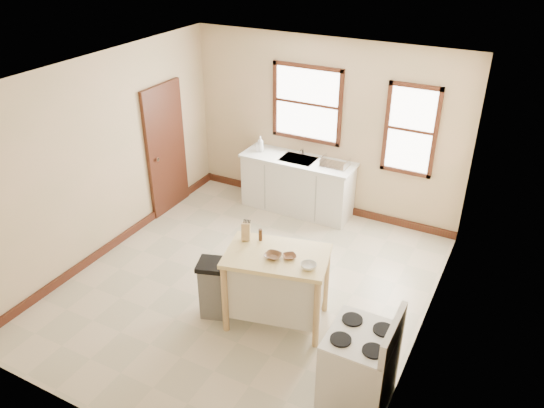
{
  "coord_description": "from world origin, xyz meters",
  "views": [
    {
      "loc": [
        2.93,
        -4.85,
        4.35
      ],
      "look_at": [
        0.17,
        0.4,
        1.1
      ],
      "focal_mm": 35.0,
      "sensor_mm": 36.0,
      "label": 1
    }
  ],
  "objects_px": {
    "trash_bin": "(216,289)",
    "dish_rack": "(335,163)",
    "bowl_a": "(273,256)",
    "bowl_c": "(309,266)",
    "soap_bottle_a": "(261,144)",
    "soap_bottle_b": "(259,146)",
    "bowl_b": "(289,256)",
    "knife_block": "(246,232)",
    "pepper_grinder": "(260,235)",
    "kitchen_island": "(277,288)",
    "gas_stove": "(360,358)"
  },
  "relations": [
    {
      "from": "kitchen_island",
      "to": "gas_stove",
      "type": "distance_m",
      "value": 1.45
    },
    {
      "from": "dish_rack",
      "to": "knife_block",
      "type": "distance_m",
      "value": 2.52
    },
    {
      "from": "pepper_grinder",
      "to": "trash_bin",
      "type": "distance_m",
      "value": 0.87
    },
    {
      "from": "bowl_a",
      "to": "bowl_b",
      "type": "bearing_deg",
      "value": 26.46
    },
    {
      "from": "kitchen_island",
      "to": "bowl_c",
      "type": "height_order",
      "value": "bowl_c"
    },
    {
      "from": "knife_block",
      "to": "bowl_a",
      "type": "xyz_separation_m",
      "value": [
        0.46,
        -0.19,
        -0.08
      ]
    },
    {
      "from": "bowl_b",
      "to": "bowl_c",
      "type": "bearing_deg",
      "value": -16.47
    },
    {
      "from": "kitchen_island",
      "to": "pepper_grinder",
      "type": "xyz_separation_m",
      "value": [
        -0.31,
        0.17,
        0.55
      ]
    },
    {
      "from": "soap_bottle_a",
      "to": "bowl_b",
      "type": "xyz_separation_m",
      "value": [
        1.79,
        -2.59,
        -0.07
      ]
    },
    {
      "from": "knife_block",
      "to": "bowl_c",
      "type": "distance_m",
      "value": 0.92
    },
    {
      "from": "bowl_b",
      "to": "gas_stove",
      "type": "relative_size",
      "value": 0.13
    },
    {
      "from": "kitchen_island",
      "to": "bowl_a",
      "type": "height_order",
      "value": "bowl_a"
    },
    {
      "from": "knife_block",
      "to": "trash_bin",
      "type": "height_order",
      "value": "knife_block"
    },
    {
      "from": "pepper_grinder",
      "to": "bowl_a",
      "type": "height_order",
      "value": "pepper_grinder"
    },
    {
      "from": "bowl_a",
      "to": "bowl_c",
      "type": "bearing_deg",
      "value": 0.28
    },
    {
      "from": "bowl_a",
      "to": "trash_bin",
      "type": "height_order",
      "value": "bowl_a"
    },
    {
      "from": "soap_bottle_b",
      "to": "kitchen_island",
      "type": "bearing_deg",
      "value": -81.54
    },
    {
      "from": "dish_rack",
      "to": "bowl_b",
      "type": "bearing_deg",
      "value": -99.17
    },
    {
      "from": "soap_bottle_a",
      "to": "bowl_a",
      "type": "relative_size",
      "value": 1.4
    },
    {
      "from": "bowl_b",
      "to": "kitchen_island",
      "type": "bearing_deg",
      "value": -179.55
    },
    {
      "from": "pepper_grinder",
      "to": "soap_bottle_b",
      "type": "bearing_deg",
      "value": 119.31
    },
    {
      "from": "kitchen_island",
      "to": "bowl_c",
      "type": "relative_size",
      "value": 6.64
    },
    {
      "from": "soap_bottle_a",
      "to": "soap_bottle_b",
      "type": "bearing_deg",
      "value": 167.84
    },
    {
      "from": "soap_bottle_b",
      "to": "trash_bin",
      "type": "bearing_deg",
      "value": -95.58
    },
    {
      "from": "knife_block",
      "to": "gas_stove",
      "type": "xyz_separation_m",
      "value": [
        1.74,
        -0.81,
        -0.5
      ]
    },
    {
      "from": "bowl_a",
      "to": "gas_stove",
      "type": "xyz_separation_m",
      "value": [
        1.28,
        -0.62,
        -0.42
      ]
    },
    {
      "from": "bowl_c",
      "to": "gas_stove",
      "type": "distance_m",
      "value": 1.13
    },
    {
      "from": "bowl_b",
      "to": "bowl_a",
      "type": "bearing_deg",
      "value": -153.54
    },
    {
      "from": "soap_bottle_b",
      "to": "bowl_c",
      "type": "bearing_deg",
      "value": -76.15
    },
    {
      "from": "kitchen_island",
      "to": "trash_bin",
      "type": "height_order",
      "value": "kitchen_island"
    },
    {
      "from": "soap_bottle_b",
      "to": "pepper_grinder",
      "type": "xyz_separation_m",
      "value": [
        1.36,
        -2.42,
        0.02
      ]
    },
    {
      "from": "knife_block",
      "to": "gas_stove",
      "type": "relative_size",
      "value": 0.18
    },
    {
      "from": "soap_bottle_a",
      "to": "bowl_c",
      "type": "distance_m",
      "value": 3.38
    },
    {
      "from": "dish_rack",
      "to": "gas_stove",
      "type": "relative_size",
      "value": 0.38
    },
    {
      "from": "trash_bin",
      "to": "soap_bottle_b",
      "type": "bearing_deg",
      "value": 90.32
    },
    {
      "from": "soap_bottle_b",
      "to": "knife_block",
      "type": "relative_size",
      "value": 0.98
    },
    {
      "from": "knife_block",
      "to": "gas_stove",
      "type": "distance_m",
      "value": 1.98
    },
    {
      "from": "trash_bin",
      "to": "soap_bottle_a",
      "type": "bearing_deg",
      "value": 89.76
    },
    {
      "from": "dish_rack",
      "to": "pepper_grinder",
      "type": "distance_m",
      "value": 2.46
    },
    {
      "from": "soap_bottle_b",
      "to": "knife_block",
      "type": "distance_m",
      "value": 2.75
    },
    {
      "from": "pepper_grinder",
      "to": "bowl_b",
      "type": "distance_m",
      "value": 0.5
    },
    {
      "from": "bowl_b",
      "to": "knife_block",
      "type": "bearing_deg",
      "value": 170.02
    },
    {
      "from": "dish_rack",
      "to": "bowl_b",
      "type": "relative_size",
      "value": 2.84
    },
    {
      "from": "bowl_a",
      "to": "bowl_b",
      "type": "xyz_separation_m",
      "value": [
        0.17,
        0.08,
        -0.0
      ]
    },
    {
      "from": "soap_bottle_b",
      "to": "trash_bin",
      "type": "relative_size",
      "value": 0.26
    },
    {
      "from": "knife_block",
      "to": "pepper_grinder",
      "type": "distance_m",
      "value": 0.18
    },
    {
      "from": "soap_bottle_b",
      "to": "kitchen_island",
      "type": "xyz_separation_m",
      "value": [
        1.66,
        -2.59,
        -0.54
      ]
    },
    {
      "from": "dish_rack",
      "to": "kitchen_island",
      "type": "distance_m",
      "value": 2.7
    },
    {
      "from": "bowl_a",
      "to": "gas_stove",
      "type": "bearing_deg",
      "value": -25.82
    },
    {
      "from": "trash_bin",
      "to": "dish_rack",
      "type": "bearing_deg",
      "value": 64.35
    }
  ]
}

